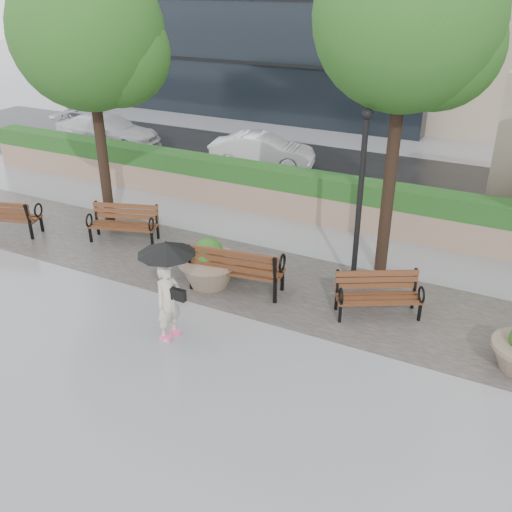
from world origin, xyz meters
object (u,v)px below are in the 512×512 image
at_px(bench_0, 6,223).
at_px(lamppost, 359,213).
at_px(planter_left, 209,267).
at_px(bench_1, 124,231).
at_px(bench_2, 237,277).
at_px(car_left, 108,131).
at_px(bench_3, 377,304).
at_px(car_right, 262,151).
at_px(pedestrian, 168,281).

bearing_deg(bench_0, lamppost, 173.27).
bearing_deg(planter_left, bench_1, 162.42).
height_order(bench_1, bench_2, bench_2).
height_order(planter_left, car_left, car_left).
bearing_deg(bench_2, bench_0, -7.88).
distance_m(bench_0, bench_3, 10.19).
height_order(planter_left, car_right, car_right).
distance_m(bench_1, bench_3, 7.03).
xyz_separation_m(bench_3, pedestrian, (-3.33, -2.57, 0.95)).
relative_size(bench_2, planter_left, 1.58).
relative_size(bench_0, pedestrian, 1.00).
bearing_deg(bench_1, car_right, 69.17).
xyz_separation_m(planter_left, car_right, (-2.90, 8.41, 0.17)).
relative_size(bench_1, pedestrian, 0.94).
distance_m(bench_2, lamppost, 3.00).
xyz_separation_m(bench_0, bench_2, (7.09, 0.12, 0.03)).
distance_m(lamppost, car_left, 14.25).
distance_m(bench_0, car_right, 9.17).
distance_m(bench_2, pedestrian, 2.36).
bearing_deg(pedestrian, car_right, 27.93).
bearing_deg(pedestrian, bench_3, -41.98).
relative_size(car_right, pedestrian, 1.87).
bearing_deg(car_right, lamppost, -154.23).
height_order(bench_1, planter_left, planter_left).
bearing_deg(bench_0, bench_2, 164.85).
xyz_separation_m(bench_3, car_right, (-6.66, 7.94, 0.35)).
xyz_separation_m(car_left, pedestrian, (10.14, -10.13, 0.56)).
height_order(bench_2, pedestrian, pedestrian).
bearing_deg(pedestrian, planter_left, 21.83).
relative_size(bench_0, lamppost, 0.50).
height_order(bench_1, car_right, car_right).
bearing_deg(bench_0, car_left, -83.92).
bearing_deg(lamppost, pedestrian, -124.55).
bearing_deg(bench_2, car_left, -46.32).
distance_m(bench_3, car_left, 15.45).
distance_m(lamppost, car_right, 9.10).
relative_size(bench_1, car_right, 0.50).
xyz_separation_m(bench_0, bench_1, (3.17, 1.08, -0.02)).
bearing_deg(car_right, pedestrian, -176.62).
bearing_deg(bench_1, pedestrian, -58.58).
bearing_deg(lamppost, bench_0, -170.62).
bearing_deg(pedestrian, bench_0, 83.68).
xyz_separation_m(lamppost, car_left, (-12.61, 6.54, -1.10)).
bearing_deg(pedestrian, bench_2, 3.91).
height_order(bench_0, lamppost, lamppost).
relative_size(lamppost, car_right, 1.06).
bearing_deg(bench_0, pedestrian, 147.21).
xyz_separation_m(bench_2, car_left, (-10.38, 7.96, 0.33)).
bearing_deg(bench_1, lamppost, -13.88).
bearing_deg(lamppost, car_left, 152.58).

